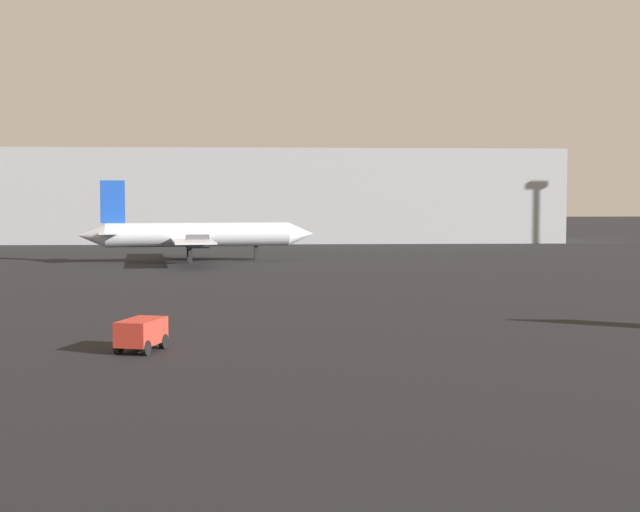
% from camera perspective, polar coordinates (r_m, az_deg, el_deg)
% --- Properties ---
extents(airplane_distant, '(22.94, 22.08, 7.91)m').
position_cam_1_polar(airplane_distant, '(87.86, -7.95, 1.35)').
color(airplane_distant, silver).
rests_on(airplane_distant, ground_plane).
extents(baggage_cart, '(1.98, 2.68, 1.30)m').
position_cam_1_polar(baggage_cart, '(36.67, -11.34, -4.82)').
color(baggage_cart, red).
rests_on(baggage_cart, ground_plane).
extents(terminal_building, '(91.30, 19.21, 13.08)m').
position_cam_1_polar(terminal_building, '(130.78, -5.30, 3.82)').
color(terminal_building, '#999EA3').
rests_on(terminal_building, ground_plane).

